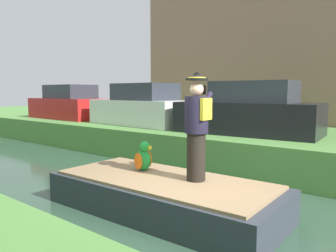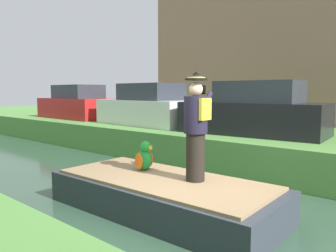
{
  "view_description": "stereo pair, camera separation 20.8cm",
  "coord_description": "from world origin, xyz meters",
  "px_view_note": "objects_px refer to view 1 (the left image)",
  "views": [
    {
      "loc": [
        -4.39,
        -2.84,
        2.23
      ],
      "look_at": [
        0.21,
        0.85,
        1.61
      ],
      "focal_mm": 35.27,
      "sensor_mm": 36.0,
      "label": 1
    },
    {
      "loc": [
        -4.26,
        -3.0,
        2.23
      ],
      "look_at": [
        0.21,
        0.85,
        1.61
      ],
      "focal_mm": 35.27,
      "sensor_mm": 36.0,
      "label": 2
    }
  ],
  "objects_px": {
    "parked_car_dark": "(249,112)",
    "person_pirate": "(197,127)",
    "parrot_plush": "(144,158)",
    "parked_car_red": "(68,104)",
    "parked_car_white": "(142,107)",
    "boat": "(163,195)"
  },
  "relations": [
    {
      "from": "parked_car_dark",
      "to": "person_pirate",
      "type": "bearing_deg",
      "value": -166.34
    },
    {
      "from": "person_pirate",
      "to": "parked_car_dark",
      "type": "height_order",
      "value": "person_pirate"
    },
    {
      "from": "parrot_plush",
      "to": "parked_car_red",
      "type": "height_order",
      "value": "parked_car_red"
    },
    {
      "from": "parrot_plush",
      "to": "parked_car_dark",
      "type": "height_order",
      "value": "parked_car_dark"
    },
    {
      "from": "parked_car_red",
      "to": "parrot_plush",
      "type": "bearing_deg",
      "value": -116.28
    },
    {
      "from": "person_pirate",
      "to": "parked_car_white",
      "type": "bearing_deg",
      "value": 35.43
    },
    {
      "from": "person_pirate",
      "to": "parked_car_white",
      "type": "distance_m",
      "value": 6.68
    },
    {
      "from": "parked_car_dark",
      "to": "parked_car_white",
      "type": "bearing_deg",
      "value": 90.0
    },
    {
      "from": "parked_car_dark",
      "to": "parked_car_red",
      "type": "relative_size",
      "value": 1.02
    },
    {
      "from": "parrot_plush",
      "to": "parked_car_dark",
      "type": "distance_m",
      "value": 4.27
    },
    {
      "from": "parrot_plush",
      "to": "parked_car_white",
      "type": "height_order",
      "value": "parked_car_white"
    },
    {
      "from": "parked_car_white",
      "to": "parrot_plush",
      "type": "bearing_deg",
      "value": -136.41
    },
    {
      "from": "boat",
      "to": "parked_car_dark",
      "type": "xyz_separation_m",
      "value": [
        4.4,
        0.47,
        1.24
      ]
    },
    {
      "from": "boat",
      "to": "person_pirate",
      "type": "distance_m",
      "value": 1.37
    },
    {
      "from": "parrot_plush",
      "to": "parked_car_white",
      "type": "distance_m",
      "value": 5.86
    },
    {
      "from": "person_pirate",
      "to": "parked_car_dark",
      "type": "xyz_separation_m",
      "value": [
        4.18,
        1.02,
        0.01
      ]
    },
    {
      "from": "boat",
      "to": "person_pirate",
      "type": "height_order",
      "value": "person_pirate"
    },
    {
      "from": "parrot_plush",
      "to": "parked_car_dark",
      "type": "relative_size",
      "value": 0.14
    },
    {
      "from": "boat",
      "to": "parked_car_white",
      "type": "bearing_deg",
      "value": 46.62
    },
    {
      "from": "person_pirate",
      "to": "parked_car_red",
      "type": "xyz_separation_m",
      "value": [
        4.18,
        9.73,
        0.01
      ]
    },
    {
      "from": "parked_car_dark",
      "to": "parrot_plush",
      "type": "bearing_deg",
      "value": 177.47
    },
    {
      "from": "boat",
      "to": "parked_car_dark",
      "type": "distance_m",
      "value": 4.6
    }
  ]
}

